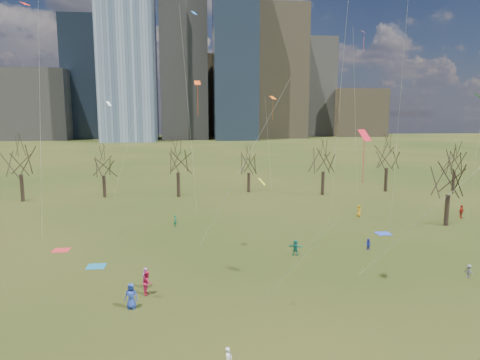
{
  "coord_description": "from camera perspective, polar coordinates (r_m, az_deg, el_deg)",
  "views": [
    {
      "loc": [
        -4.68,
        -29.61,
        13.5
      ],
      "look_at": [
        0.0,
        12.0,
        7.0
      ],
      "focal_mm": 32.0,
      "sensor_mm": 36.0,
      "label": 1
    }
  ],
  "objects": [
    {
      "name": "ground",
      "position": [
        32.88,
        2.43,
        -15.43
      ],
      "size": [
        500.0,
        500.0,
        0.0
      ],
      "primitive_type": "plane",
      "color": "black",
      "rests_on": "ground"
    },
    {
      "name": "downtown_skyline",
      "position": [
        241.61,
        -6.05,
        14.84
      ],
      "size": [
        212.5,
        78.0,
        118.0
      ],
      "color": "slate",
      "rests_on": "ground"
    },
    {
      "name": "bare_tree_row",
      "position": [
        67.4,
        -2.47,
        2.53
      ],
      "size": [
        113.04,
        29.8,
        9.5
      ],
      "color": "black",
      "rests_on": "ground"
    },
    {
      "name": "blanket_teal",
      "position": [
        41.0,
        -18.63,
        -10.86
      ],
      "size": [
        1.6,
        1.5,
        0.03
      ],
      "primitive_type": "cube",
      "color": "#186891",
      "rests_on": "ground"
    },
    {
      "name": "blanket_navy",
      "position": [
        51.67,
        18.56,
        -6.77
      ],
      "size": [
        1.6,
        1.5,
        0.03
      ],
      "primitive_type": "cube",
      "color": "blue",
      "rests_on": "ground"
    },
    {
      "name": "blanket_crimson",
      "position": [
        46.82,
        -22.74,
        -8.62
      ],
      "size": [
        1.6,
        1.5,
        0.03
      ],
      "primitive_type": "cube",
      "color": "red",
      "rests_on": "ground"
    },
    {
      "name": "person_0",
      "position": [
        31.81,
        -14.31,
        -14.76
      ],
      "size": [
        0.93,
        0.64,
        1.84
      ],
      "primitive_type": "imported",
      "rotation": [
        0.0,
        0.0,
        6.22
      ],
      "color": "#243E9C",
      "rests_on": "ground"
    },
    {
      "name": "person_1",
      "position": [
        24.35,
        -1.55,
        -22.87
      ],
      "size": [
        0.55,
        0.62,
        1.42
      ],
      "primitive_type": "imported",
      "rotation": [
        0.0,
        0.0,
        1.05
      ],
      "color": "silver",
      "rests_on": "ground"
    },
    {
      "name": "person_2",
      "position": [
        33.86,
        -12.25,
        -13.22
      ],
      "size": [
        0.7,
        0.89,
        1.82
      ],
      "primitive_type": "imported",
      "rotation": [
        0.0,
        0.0,
        1.58
      ],
      "color": "#C51C47",
      "rests_on": "ground"
    },
    {
      "name": "person_3",
      "position": [
        40.85,
        28.21,
        -10.68
      ],
      "size": [
        0.69,
        0.88,
        1.19
      ],
      "primitive_type": "imported",
      "rotation": [
        0.0,
        0.0,
        1.94
      ],
      "color": "slate",
      "rests_on": "ground"
    },
    {
      "name": "person_5",
      "position": [
        41.94,
        7.41,
        -8.91
      ],
      "size": [
        1.51,
        0.87,
        1.55
      ],
      "primitive_type": "imported",
      "rotation": [
        0.0,
        0.0,
        2.83
      ],
      "color": "#1C7F6C",
      "rests_on": "ground"
    },
    {
      "name": "person_7",
      "position": [
        35.04,
        -12.54,
        -12.6
      ],
      "size": [
        0.67,
        0.72,
        1.65
      ],
      "primitive_type": "imported",
      "rotation": [
        0.0,
        0.0,
        4.12
      ],
      "color": "#9952A4",
      "rests_on": "ground"
    },
    {
      "name": "person_8",
      "position": [
        45.0,
        16.71,
        -8.23
      ],
      "size": [
        0.62,
        0.7,
        1.19
      ],
      "primitive_type": "imported",
      "rotation": [
        0.0,
        0.0,
        5.07
      ],
      "color": "#2931B3",
      "rests_on": "ground"
    },
    {
      "name": "person_10",
      "position": [
        62.92,
        27.41,
        -3.77
      ],
      "size": [
        1.09,
        0.84,
        1.73
      ],
      "primitive_type": "imported",
      "rotation": [
        0.0,
        0.0,
        0.48
      ],
      "color": "#B52119",
      "rests_on": "ground"
    },
    {
      "name": "person_12",
      "position": [
        58.95,
        15.57,
        -3.97
      ],
      "size": [
        0.62,
        0.84,
        1.55
      ],
      "primitive_type": "imported",
      "rotation": [
        0.0,
        0.0,
        1.75
      ],
      "color": "gold",
      "rests_on": "ground"
    },
    {
      "name": "person_13",
      "position": [
        52.13,
        -8.61,
        -5.45
      ],
      "size": [
        0.44,
        0.59,
        1.47
      ],
      "primitive_type": "imported",
      "rotation": [
        0.0,
        0.0,
        1.74
      ],
      "color": "#1B7C4F",
      "rests_on": "ground"
    },
    {
      "name": "kites_airborne",
      "position": [
        45.55,
        1.91,
        8.5
      ],
      "size": [
        62.44,
        49.59,
        30.59
      ],
      "color": "#E74A13",
      "rests_on": "ground"
    }
  ]
}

